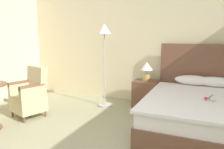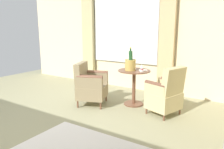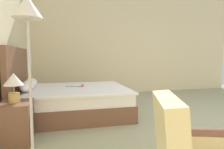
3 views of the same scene
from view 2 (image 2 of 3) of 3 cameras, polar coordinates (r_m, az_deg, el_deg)
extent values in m
plane|color=#9A9874|center=(3.67, -22.50, -14.23)|extent=(8.05, 8.05, 0.00)
cube|color=beige|center=(5.77, 3.81, 12.12)|extent=(0.12, 6.67, 3.16)
cube|color=white|center=(5.70, 3.43, 13.04)|extent=(0.02, 1.91, 1.99)
cube|color=white|center=(5.68, 3.28, 13.04)|extent=(0.02, 1.81, 1.95)
cube|color=tan|center=(5.17, 14.18, 10.34)|extent=(0.10, 0.36, 2.90)
cube|color=tan|center=(6.27, -6.22, 10.87)|extent=(0.10, 0.36, 2.90)
cylinder|color=brown|center=(4.64, 5.64, -7.60)|extent=(0.40, 0.40, 0.03)
cylinder|color=brown|center=(4.53, 5.73, -3.54)|extent=(0.07, 0.07, 0.71)
cylinder|color=brown|center=(4.45, 5.82, 1.00)|extent=(0.65, 0.65, 0.02)
cylinder|color=tan|center=(4.41, 4.81, 2.47)|extent=(0.22, 0.22, 0.21)
torus|color=tan|center=(4.40, 4.84, 3.84)|extent=(0.23, 0.23, 0.02)
cylinder|color=white|center=(4.40, 4.83, 3.59)|extent=(0.19, 0.19, 0.03)
cylinder|color=#1E4723|center=(4.37, 4.90, 4.30)|extent=(0.13, 0.11, 0.29)
cylinder|color=#193D1E|center=(4.39, 4.86, 6.52)|extent=(0.04, 0.04, 0.08)
sphere|color=gold|center=(4.38, 4.86, 6.97)|extent=(0.04, 0.04, 0.04)
cylinder|color=white|center=(4.30, 7.74, 0.75)|extent=(0.07, 0.07, 0.01)
cylinder|color=white|center=(4.30, 7.76, 1.23)|extent=(0.01, 0.01, 0.07)
cone|color=white|center=(4.28, 7.78, 2.16)|extent=(0.07, 0.07, 0.07)
cylinder|color=white|center=(4.60, 5.90, 1.53)|extent=(0.06, 0.06, 0.01)
cylinder|color=white|center=(4.59, 5.91, 1.97)|extent=(0.01, 0.01, 0.07)
cone|color=white|center=(4.58, 5.93, 2.72)|extent=(0.07, 0.07, 0.06)
cylinder|color=white|center=(4.43, 8.14, 1.11)|extent=(0.18, 0.18, 0.01)
sphere|color=maroon|center=(4.40, 7.96, 1.27)|extent=(0.03, 0.03, 0.03)
sphere|color=maroon|center=(4.42, 7.90, 1.32)|extent=(0.03, 0.03, 0.03)
sphere|color=maroon|center=(4.44, 7.61, 1.39)|extent=(0.02, 0.02, 0.02)
cylinder|color=brown|center=(4.51, 12.99, -7.88)|extent=(0.04, 0.04, 0.11)
cylinder|color=brown|center=(4.18, 9.00, -9.34)|extent=(0.04, 0.04, 0.11)
cylinder|color=brown|center=(4.29, 17.26, -9.18)|extent=(0.04, 0.04, 0.11)
cylinder|color=brown|center=(3.94, 13.41, -10.89)|extent=(0.04, 0.04, 0.11)
cube|color=#CCBB88|center=(4.16, 13.32, -6.63)|extent=(0.67, 0.63, 0.30)
cube|color=#CCBB88|center=(3.94, 15.79, -1.77)|extent=(0.54, 0.33, 0.50)
cube|color=#CCBB88|center=(4.27, 15.10, -2.81)|extent=(0.23, 0.45, 0.19)
cylinder|color=brown|center=(4.25, 15.17, -1.60)|extent=(0.23, 0.45, 0.09)
cube|color=#CCBB88|center=(3.93, 11.27, -3.88)|extent=(0.23, 0.45, 0.19)
cylinder|color=brown|center=(3.91, 11.32, -2.58)|extent=(0.23, 0.45, 0.09)
cylinder|color=brown|center=(4.34, -3.00, -8.12)|extent=(0.04, 0.04, 0.15)
cylinder|color=brown|center=(4.80, -1.56, -6.10)|extent=(0.04, 0.04, 0.15)
cylinder|color=brown|center=(4.47, -8.95, -7.63)|extent=(0.04, 0.04, 0.15)
cylinder|color=brown|center=(4.92, -6.98, -5.73)|extent=(0.04, 0.04, 0.15)
cube|color=gray|center=(4.56, -5.16, -4.42)|extent=(0.74, 0.73, 0.26)
cube|color=gray|center=(4.54, -8.00, 0.15)|extent=(0.56, 0.33, 0.47)
cube|color=gray|center=(4.27, -5.86, -2.21)|extent=(0.27, 0.51, 0.23)
cylinder|color=brown|center=(4.24, -5.89, -0.73)|extent=(0.27, 0.51, 0.09)
cube|color=gray|center=(4.72, -4.18, -0.80)|extent=(0.27, 0.51, 0.23)
cylinder|color=brown|center=(4.70, -4.20, 0.54)|extent=(0.27, 0.51, 0.09)
camera|label=1|loc=(4.24, -47.07, 6.96)|focal=35.00mm
camera|label=3|loc=(4.78, 27.17, 5.72)|focal=32.00mm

